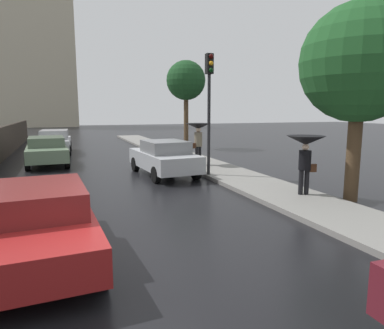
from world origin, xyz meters
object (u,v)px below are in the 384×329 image
Objects in this scene: street_tree_near at (186,81)px; pedestrian_with_umbrella_near at (198,131)px; car_red_near_kerb at (37,222)px; traffic_light at (209,93)px; car_green_far_lane at (47,150)px; car_silver_far_ahead at (164,157)px; pedestrian_with_umbrella_far at (306,147)px; car_white_mid_road at (55,141)px; street_tree_mid at (360,64)px.

pedestrian_with_umbrella_near is at bearing -105.78° from street_tree_near.
traffic_light is at bearing -137.60° from car_red_near_kerb.
car_green_far_lane is 10.69m from street_tree_near.
car_silver_far_ahead is 6.03m from pedestrian_with_umbrella_far.
car_white_mid_road is at bearing -65.30° from pedestrian_with_umbrella_near.
car_white_mid_road is at bearing -180.00° from street_tree_near.
traffic_light reaches higher than pedestrian_with_umbrella_near.
car_white_mid_road reaches higher than car_silver_far_ahead.
street_tree_mid is (8.42, 1.23, 3.24)m from car_red_near_kerb.
pedestrian_with_umbrella_near is 8.76m from street_tree_near.
pedestrian_with_umbrella_near reaches higher than car_red_near_kerb.
car_silver_far_ahead is 0.94× the size of traffic_light.
street_tree_mid is at bearing -174.52° from car_red_near_kerb.
car_red_near_kerb is at bearing 29.82° from pedestrian_with_umbrella_far.
street_tree_mid is at bearing -61.37° from traffic_light.
car_white_mid_road is at bearing -93.14° from car_red_near_kerb.
car_red_near_kerb is 7.54m from pedestrian_with_umbrella_far.
traffic_light is 10.87m from street_tree_near.
street_tree_mid is (2.56, -4.68, 0.62)m from traffic_light.
car_silver_far_ahead is at bearing 140.56° from traffic_light.
traffic_light is 0.82× the size of street_tree_mid.
car_silver_far_ahead reaches higher than car_red_near_kerb.
traffic_light is at bearing 118.63° from street_tree_mid.
car_silver_far_ahead is 6.58m from car_green_far_lane.
traffic_light is (-0.54, -2.48, 1.60)m from pedestrian_with_umbrella_near.
car_green_far_lane is at bearing -37.81° from pedestrian_with_umbrella_far.
street_tree_mid is at bearing -90.86° from street_tree_near.
street_tree_near reaches higher than car_silver_far_ahead.
car_red_near_kerb is 0.73× the size of street_tree_near.
street_tree_mid is at bearing 92.01° from pedestrian_with_umbrella_near.
car_red_near_kerb is 1.01× the size of car_silver_far_ahead.
car_red_near_kerb is 0.95× the size of traffic_light.
car_red_near_kerb is 8.73m from traffic_light.
car_red_near_kerb is at bearing -134.80° from traffic_light.
traffic_light reaches higher than car_white_mid_road.
car_green_far_lane is at bearing -41.06° from pedestrian_with_umbrella_near.
car_green_far_lane is (-0.22, 11.81, 0.03)m from car_red_near_kerb.
pedestrian_with_umbrella_far is at bearing -71.09° from traffic_light.
pedestrian_with_umbrella_near reaches higher than car_white_mid_road.
car_red_near_kerb is at bearing -171.72° from street_tree_mid.
pedestrian_with_umbrella_near is 0.32× the size of street_tree_near.
street_tree_mid reaches higher than car_red_near_kerb.
car_white_mid_road is 4.53m from car_green_far_lane.
street_tree_near is 15.13m from street_tree_mid.
car_silver_far_ahead is at bearing 18.32° from pedestrian_with_umbrella_near.
pedestrian_with_umbrella_far is 0.38× the size of traffic_light.
traffic_light reaches higher than car_green_far_lane.
car_white_mid_road is 1.06× the size of car_silver_far_ahead.
pedestrian_with_umbrella_far is 0.31× the size of street_tree_mid.
car_silver_far_ahead is at bearing -114.83° from street_tree_near.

